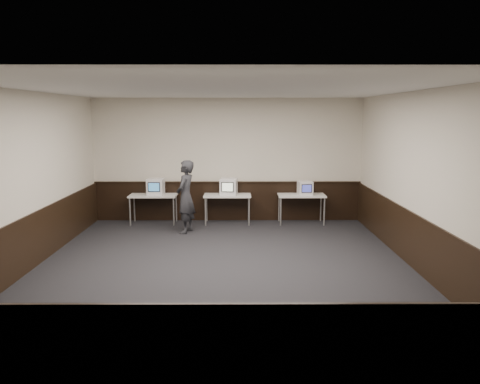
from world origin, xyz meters
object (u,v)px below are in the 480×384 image
at_px(desk_right, 301,197).
at_px(person, 186,197).
at_px(desk_left, 153,197).
at_px(emac_center, 229,187).
at_px(desk_center, 227,197).
at_px(emac_left, 156,187).
at_px(emac_right, 305,188).

bearing_deg(desk_right, person, -161.88).
bearing_deg(person, desk_left, -119.74).
relative_size(desk_left, emac_center, 2.45).
xyz_separation_m(desk_center, emac_center, (0.03, -0.00, 0.28)).
bearing_deg(desk_right, emac_left, 179.38).
xyz_separation_m(desk_left, person, (0.94, -0.94, 0.18)).
xyz_separation_m(desk_center, desk_right, (1.90, 0.00, 0.00)).
bearing_deg(emac_center, emac_right, 5.66).
height_order(desk_right, emac_left, emac_left).
height_order(desk_right, emac_right, emac_right).
xyz_separation_m(desk_right, emac_right, (0.08, -0.04, 0.25)).
height_order(desk_center, emac_right, emac_right).
relative_size(emac_right, person, 0.24).
xyz_separation_m(emac_center, emac_right, (1.95, -0.03, -0.03)).
height_order(desk_right, person, person).
xyz_separation_m(desk_left, desk_right, (3.80, 0.00, 0.00)).
bearing_deg(emac_right, desk_right, 151.68).
bearing_deg(person, emac_right, 122.30).
relative_size(desk_left, desk_right, 1.00).
xyz_separation_m(desk_left, emac_center, (1.93, -0.00, 0.28)).
bearing_deg(emac_center, desk_left, -173.48).
bearing_deg(emac_left, desk_center, 0.48).
bearing_deg(emac_center, desk_right, 6.70).
bearing_deg(desk_left, emac_center, -0.09).
height_order(emac_left, emac_center, emac_center).
bearing_deg(desk_left, person, -45.02).
xyz_separation_m(desk_center, person, (-0.96, -0.94, 0.18)).
bearing_deg(emac_right, emac_center, 173.96).
bearing_deg(emac_left, desk_left, -145.82).
distance_m(desk_right, emac_center, 1.89).
height_order(desk_left, emac_left, emac_left).
xyz_separation_m(emac_left, person, (0.87, -0.98, -0.09)).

